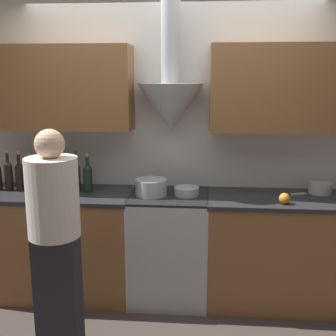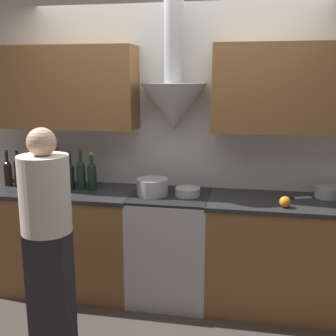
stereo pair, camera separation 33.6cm
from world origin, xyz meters
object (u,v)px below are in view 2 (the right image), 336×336
object	(u,v)px
stove_range	(170,246)
stock_pot	(152,187)
orange_fruit	(285,202)
saucepan	(327,192)
wine_bottle_7	(81,174)
wine_bottle_1	(18,171)
wine_bottle_2	(28,172)
wine_bottle_8	(92,175)
wine_bottle_3	(38,172)
wine_bottle_4	(48,174)
person_foreground_left	(47,235)
wine_bottle_0	(8,172)
mixing_bowl	(188,192)
wine_bottle_6	(70,175)
wine_bottle_5	(58,172)

from	to	relation	value
stove_range	stock_pot	xyz separation A→B (m)	(-0.15, -0.02, 0.53)
orange_fruit	saucepan	world-z (taller)	saucepan
wine_bottle_7	saucepan	world-z (taller)	wine_bottle_7
wine_bottle_1	wine_bottle_2	bearing A→B (deg)	-1.54
stove_range	wine_bottle_8	size ratio (longest dim) A/B	2.81
wine_bottle_3	wine_bottle_4	xyz separation A→B (m)	(0.10, -0.01, -0.01)
wine_bottle_4	person_foreground_left	world-z (taller)	person_foreground_left
wine_bottle_4	stock_pot	world-z (taller)	wine_bottle_4
wine_bottle_0	stove_range	bearing A→B (deg)	-1.30
stove_range	mixing_bowl	xyz separation A→B (m)	(0.15, -0.00, 0.49)
wine_bottle_4	person_foreground_left	bearing A→B (deg)	-64.64
wine_bottle_4	wine_bottle_6	distance (m)	0.21
stove_range	saucepan	xyz separation A→B (m)	(1.27, 0.15, 0.51)
person_foreground_left	wine_bottle_6	bearing A→B (deg)	103.99
person_foreground_left	wine_bottle_0	bearing A→B (deg)	131.70
person_foreground_left	wine_bottle_3	bearing A→B (deg)	120.04
stock_pot	saucepan	bearing A→B (deg)	7.03
wine_bottle_8	saucepan	xyz separation A→B (m)	(1.96, 0.12, -0.08)
wine_bottle_0	wine_bottle_7	distance (m)	0.70
wine_bottle_5	wine_bottle_6	bearing A→B (deg)	4.58
orange_fruit	wine_bottle_4	bearing A→B (deg)	174.16
stock_pot	saucepan	size ratio (longest dim) A/B	1.37
wine_bottle_1	orange_fruit	xyz separation A→B (m)	(2.31, -0.22, -0.10)
wine_bottle_8	mixing_bowl	distance (m)	0.85
wine_bottle_7	stock_pot	bearing A→B (deg)	-5.28
wine_bottle_3	wine_bottle_4	bearing A→B (deg)	-3.11
stove_range	wine_bottle_7	distance (m)	1.00
wine_bottle_4	wine_bottle_7	world-z (taller)	wine_bottle_7
saucepan	person_foreground_left	size ratio (longest dim) A/B	0.12
wine_bottle_6	stove_range	bearing A→B (deg)	-1.44
wine_bottle_4	mixing_bowl	xyz separation A→B (m)	(1.25, -0.03, -0.09)
wine_bottle_6	wine_bottle_7	world-z (taller)	wine_bottle_7
stove_range	stock_pot	world-z (taller)	stock_pot
wine_bottle_4	wine_bottle_0	bearing A→B (deg)	178.41
wine_bottle_0	person_foreground_left	size ratio (longest dim) A/B	0.21
wine_bottle_0	wine_bottle_8	xyz separation A→B (m)	(0.80, 0.00, 0.01)
wine_bottle_4	wine_bottle_7	size ratio (longest dim) A/B	0.88
stove_range	stock_pot	bearing A→B (deg)	-171.05
stove_range	wine_bottle_7	xyz separation A→B (m)	(-0.80, 0.04, 0.60)
wine_bottle_0	saucepan	distance (m)	2.77
stove_range	wine_bottle_3	distance (m)	1.34
person_foreground_left	wine_bottle_7	bearing A→B (deg)	98.40
wine_bottle_8	saucepan	size ratio (longest dim) A/B	1.73
wine_bottle_3	person_foreground_left	size ratio (longest dim) A/B	0.20
mixing_bowl	saucepan	world-z (taller)	saucepan
wine_bottle_2	stock_pot	bearing A→B (deg)	-2.69
stove_range	wine_bottle_1	bearing A→B (deg)	178.63
wine_bottle_5	orange_fruit	world-z (taller)	wine_bottle_5
wine_bottle_3	wine_bottle_6	distance (m)	0.31
wine_bottle_4	wine_bottle_6	world-z (taller)	wine_bottle_6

